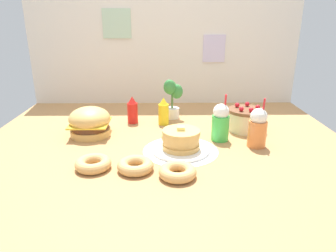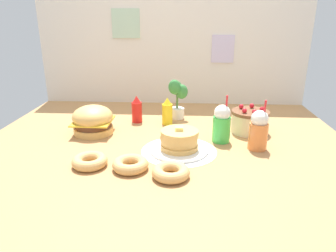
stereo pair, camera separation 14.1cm
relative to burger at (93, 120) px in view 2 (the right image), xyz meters
name	(u,v)px [view 2 (the right image)]	position (x,y,z in m)	size (l,w,h in m)	color
ground_plane	(164,148)	(0.51, -0.21, -0.11)	(2.43, 2.14, 0.02)	#B27F4C
back_wall	(172,53)	(0.51, 0.86, 0.37)	(2.43, 0.04, 0.93)	silver
doily_mat	(179,151)	(0.61, -0.28, -0.09)	(0.46, 0.46, 0.00)	white
burger	(93,120)	(0.00, 0.00, 0.00)	(0.28, 0.28, 0.20)	#DBA859
pancake_stack	(179,142)	(0.61, -0.28, -0.03)	(0.36, 0.36, 0.15)	white
layer_cake	(250,121)	(1.10, 0.09, -0.01)	(0.26, 0.26, 0.19)	beige
ketchup_bottle	(137,110)	(0.27, 0.26, 0.00)	(0.08, 0.08, 0.21)	red
mustard_bottle	(167,112)	(0.51, 0.22, 0.00)	(0.08, 0.08, 0.21)	yellow
cream_soda_cup	(222,124)	(0.88, -0.10, 0.03)	(0.12, 0.12, 0.32)	green
orange_float_cup	(259,130)	(1.09, -0.21, 0.03)	(0.12, 0.12, 0.32)	orange
donut_pink_glaze	(90,161)	(0.13, -0.51, -0.06)	(0.20, 0.20, 0.06)	tan
donut_chocolate	(130,164)	(0.36, -0.53, -0.06)	(0.20, 0.20, 0.06)	tan
donut_vanilla	(171,172)	(0.58, -0.61, -0.06)	(0.20, 0.20, 0.06)	tan
potted_plant	(177,98)	(0.58, 0.38, 0.08)	(0.15, 0.13, 0.32)	white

